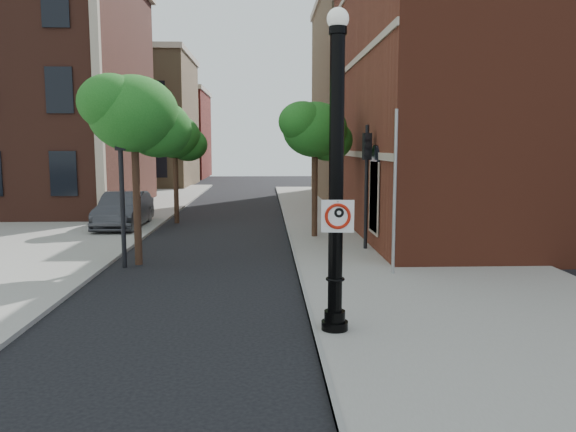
{
  "coord_description": "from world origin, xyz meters",
  "views": [
    {
      "loc": [
        1.04,
        -10.88,
        3.88
      ],
      "look_at": [
        1.57,
        2.0,
        2.25
      ],
      "focal_mm": 35.0,
      "sensor_mm": 36.0,
      "label": 1
    }
  ],
  "objects_px": {
    "traffic_signal_right": "(367,167)",
    "no_parking_sign": "(338,216)",
    "parked_car": "(124,210)",
    "traffic_signal_left": "(121,160)",
    "lamppost": "(336,190)"
  },
  "relations": [
    {
      "from": "no_parking_sign",
      "to": "traffic_signal_left",
      "type": "xyz_separation_m",
      "value": [
        -5.93,
        6.82,
        0.94
      ]
    },
    {
      "from": "parked_car",
      "to": "no_parking_sign",
      "type": "bearing_deg",
      "value": -63.04
    },
    {
      "from": "lamppost",
      "to": "traffic_signal_right",
      "type": "relative_size",
      "value": 1.41
    },
    {
      "from": "traffic_signal_left",
      "to": "traffic_signal_right",
      "type": "relative_size",
      "value": 1.11
    },
    {
      "from": "no_parking_sign",
      "to": "parked_car",
      "type": "relative_size",
      "value": 0.12
    },
    {
      "from": "traffic_signal_left",
      "to": "traffic_signal_right",
      "type": "distance_m",
      "value": 8.5
    },
    {
      "from": "lamppost",
      "to": "parked_car",
      "type": "bearing_deg",
      "value": 117.81
    },
    {
      "from": "lamppost",
      "to": "traffic_signal_left",
      "type": "height_order",
      "value": "lamppost"
    },
    {
      "from": "traffic_signal_left",
      "to": "lamppost",
      "type": "bearing_deg",
      "value": -58.41
    },
    {
      "from": "no_parking_sign",
      "to": "traffic_signal_left",
      "type": "distance_m",
      "value": 9.09
    },
    {
      "from": "traffic_signal_right",
      "to": "traffic_signal_left",
      "type": "bearing_deg",
      "value": -169.91
    },
    {
      "from": "lamppost",
      "to": "no_parking_sign",
      "type": "bearing_deg",
      "value": -84.26
    },
    {
      "from": "traffic_signal_right",
      "to": "no_parking_sign",
      "type": "bearing_deg",
      "value": -109.73
    },
    {
      "from": "no_parking_sign",
      "to": "parked_car",
      "type": "xyz_separation_m",
      "value": [
        -8.01,
        15.32,
        -1.63
      ]
    },
    {
      "from": "lamppost",
      "to": "no_parking_sign",
      "type": "distance_m",
      "value": 0.54
    }
  ]
}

